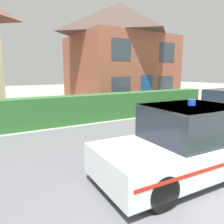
% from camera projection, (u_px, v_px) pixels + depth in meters
% --- Properties ---
extents(road_strip, '(28.00, 6.93, 0.01)m').
position_uv_depth(road_strip, '(116.00, 153.00, 6.29)').
color(road_strip, '#5B5B60').
rests_on(road_strip, ground).
extents(garden_hedge, '(15.78, 0.86, 1.26)m').
position_uv_depth(garden_hedge, '(76.00, 109.00, 9.94)').
color(garden_hedge, '#2D662D').
rests_on(garden_hedge, ground).
extents(police_car, '(3.88, 1.89, 1.70)m').
position_uv_depth(police_car, '(183.00, 144.00, 4.80)').
color(police_car, black).
rests_on(police_car, road_strip).
extents(house_right, '(7.19, 6.60, 7.35)m').
position_uv_depth(house_right, '(119.00, 53.00, 16.72)').
color(house_right, '#93513D').
rests_on(house_right, ground).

